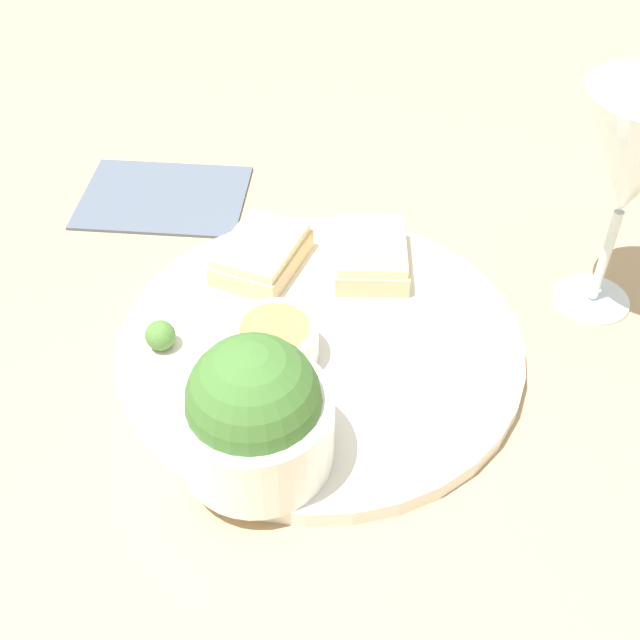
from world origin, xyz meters
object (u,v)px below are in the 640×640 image
salad_bowl (255,414)px  cheese_toast_far (371,254)px  cheese_toast_near (261,254)px  sauce_ramekin (276,340)px  wine_glass (636,159)px  napkin (164,196)px

salad_bowl → cheese_toast_far: bearing=-8.5°
cheese_toast_near → cheese_toast_far: same height
salad_bowl → cheese_toast_far: size_ratio=1.11×
sauce_ramekin → cheese_toast_near: sauce_ramekin is taller
wine_glass → napkin: wine_glass is taller
salad_bowl → cheese_toast_near: size_ratio=1.13×
salad_bowl → cheese_toast_far: (0.21, -0.03, -0.03)m
sauce_ramekin → napkin: sauce_ramekin is taller
sauce_ramekin → cheese_toast_far: sauce_ramekin is taller
salad_bowl → wine_glass: wine_glass is taller
salad_bowl → sauce_ramekin: 0.09m
wine_glass → sauce_ramekin: bearing=121.5°
sauce_ramekin → salad_bowl: bearing=-170.7°
cheese_toast_near → cheese_toast_far: bearing=-75.5°
salad_bowl → sauce_ramekin: size_ratio=1.60×
wine_glass → cheese_toast_far: bearing=96.2°
cheese_toast_near → wine_glass: (0.04, -0.27, 0.11)m
wine_glass → salad_bowl: bearing=137.0°
cheese_toast_near → napkin: (0.09, 0.13, -0.02)m
salad_bowl → sauce_ramekin: (0.09, 0.01, -0.02)m
wine_glass → napkin: size_ratio=1.10×
sauce_ramekin → cheese_toast_near: bearing=23.5°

